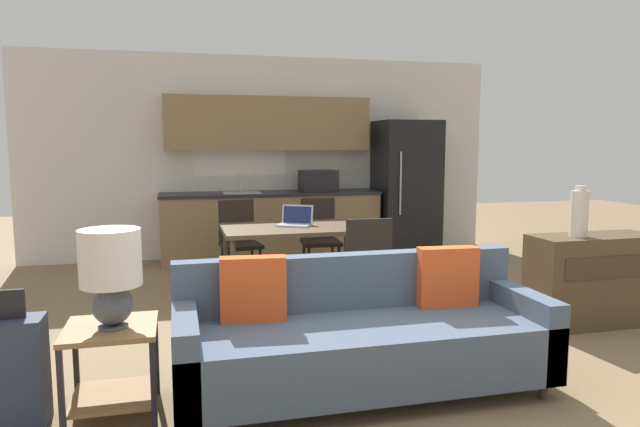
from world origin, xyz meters
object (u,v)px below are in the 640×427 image
(dining_table, at_px, (295,233))
(table_lamp, at_px, (111,270))
(couch, at_px, (361,337))
(refrigerator, at_px, (406,188))
(credenza, at_px, (592,280))
(vase, at_px, (579,213))
(dining_chair_far_left, at_px, (239,238))
(dining_chair_near_right, at_px, (365,264))
(laptop, at_px, (296,221))
(side_table, at_px, (112,355))
(dining_chair_far_right, at_px, (320,235))
(suitcase, at_px, (3,373))

(dining_table, relative_size, table_lamp, 2.56)
(couch, bearing_deg, refrigerator, 63.88)
(credenza, xyz_separation_m, vase, (-0.19, -0.03, 0.58))
(couch, xyz_separation_m, dining_chair_far_left, (-0.43, 3.00, 0.16))
(couch, relative_size, dining_chair_near_right, 2.50)
(dining_table, relative_size, couch, 0.62)
(vase, relative_size, dining_chair_near_right, 0.47)
(table_lamp, distance_m, laptop, 2.75)
(side_table, bearing_deg, dining_chair_far_left, 70.84)
(credenza, height_order, dining_chair_far_right, dining_chair_far_right)
(dining_chair_near_right, bearing_deg, side_table, 36.75)
(dining_chair_far_right, distance_m, laptop, 0.88)
(vase, relative_size, laptop, 1.05)
(couch, bearing_deg, table_lamp, -178.84)
(couch, height_order, dining_chair_far_right, dining_chair_far_right)
(refrigerator, relative_size, table_lamp, 3.34)
(refrigerator, xyz_separation_m, vase, (0.13, -3.36, 0.05))
(dining_chair_near_right, bearing_deg, vase, 161.72)
(dining_chair_far_right, bearing_deg, dining_chair_near_right, -87.14)
(dining_chair_near_right, bearing_deg, couch, 72.60)
(table_lamp, bearing_deg, side_table, 116.47)
(refrigerator, bearing_deg, suitcase, -134.67)
(dining_table, bearing_deg, dining_chair_far_right, 60.15)
(dining_table, distance_m, vase, 2.58)
(dining_chair_far_left, bearing_deg, couch, -89.36)
(couch, bearing_deg, dining_chair_near_right, 70.33)
(credenza, xyz_separation_m, dining_chair_far_left, (-2.75, 2.25, 0.11))
(suitcase, bearing_deg, vase, 9.85)
(dining_table, height_order, dining_chair_near_right, dining_chair_near_right)
(refrigerator, height_order, dining_chair_near_right, refrigerator)
(refrigerator, xyz_separation_m, dining_table, (-1.97, -1.90, -0.26))
(dining_chair_far_right, xyz_separation_m, laptop, (-0.43, -0.72, 0.28))
(couch, relative_size, vase, 5.37)
(dining_chair_far_left, relative_size, laptop, 2.26)
(table_lamp, xyz_separation_m, suitcase, (-0.58, 0.04, -0.55))
(side_table, distance_m, dining_chair_far_left, 3.17)
(couch, height_order, dining_chair_near_right, dining_chair_near_right)
(side_table, distance_m, table_lamp, 0.50)
(dining_chair_far_left, distance_m, laptop, 0.93)
(refrigerator, relative_size, laptop, 4.59)
(credenza, bearing_deg, dining_chair_near_right, 162.15)
(dining_chair_far_left, height_order, laptop, laptop)
(couch, xyz_separation_m, vase, (2.13, 0.73, 0.63))
(vase, distance_m, suitcase, 4.28)
(dining_chair_near_right, distance_m, suitcase, 2.85)
(refrigerator, distance_m, suitcase, 5.77)
(refrigerator, xyz_separation_m, couch, (-2.00, -4.09, -0.58))
(dining_table, relative_size, vase, 3.33)
(couch, distance_m, dining_chair_far_left, 3.04)
(table_lamp, bearing_deg, suitcase, 176.44)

